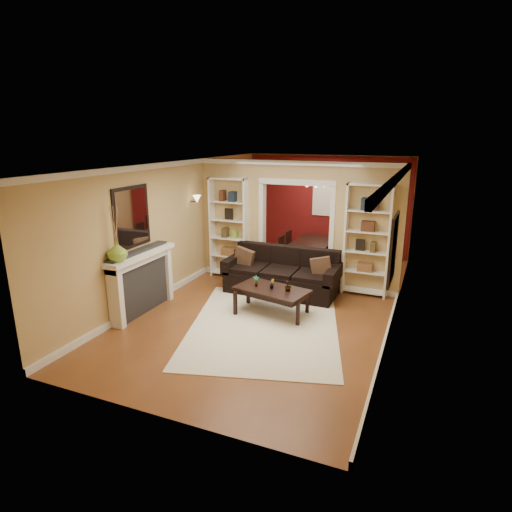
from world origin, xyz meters
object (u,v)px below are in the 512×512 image
at_px(bookshelf_right, 367,241).
at_px(sofa, 282,272).
at_px(bookshelf_left, 229,228).
at_px(fireplace, 143,283).
at_px(coffee_table, 272,301).
at_px(dining_table, 313,253).

bearing_deg(bookshelf_right, sofa, -160.23).
relative_size(bookshelf_left, bookshelf_right, 1.00).
distance_m(bookshelf_right, fireplace, 4.47).
relative_size(coffee_table, bookshelf_left, 0.58).
relative_size(bookshelf_left, dining_table, 1.37).
xyz_separation_m(bookshelf_left, fireplace, (-0.54, -2.53, -0.57)).
distance_m(fireplace, dining_table, 4.72).
height_order(bookshelf_left, dining_table, bookshelf_left).
bearing_deg(coffee_table, sofa, 112.63).
xyz_separation_m(bookshelf_right, dining_table, (-1.56, 1.69, -0.85)).
xyz_separation_m(coffee_table, dining_table, (-0.15, 3.39, 0.04)).
bearing_deg(bookshelf_right, coffee_table, -129.69).
distance_m(sofa, fireplace, 2.81).
distance_m(sofa, bookshelf_left, 1.74).
bearing_deg(dining_table, fireplace, 153.76).
xyz_separation_m(coffee_table, bookshelf_right, (1.41, 1.70, 0.90)).
xyz_separation_m(sofa, fireplace, (-2.03, -1.95, 0.11)).
distance_m(sofa, bookshelf_right, 1.85).
height_order(sofa, coffee_table, sofa).
bearing_deg(dining_table, coffee_table, -177.51).
bearing_deg(dining_table, bookshelf_left, 137.68).
height_order(coffee_table, bookshelf_left, bookshelf_left).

